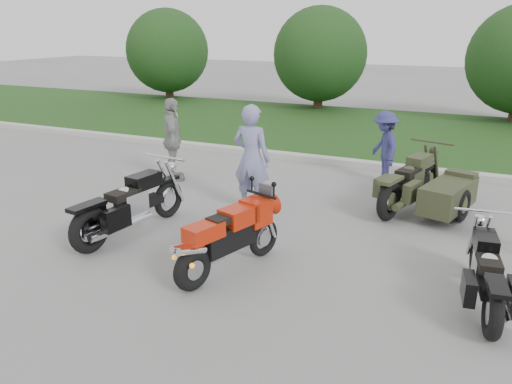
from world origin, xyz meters
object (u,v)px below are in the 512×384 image
at_px(cruiser_sidecar, 431,191).
at_px(person_denim, 384,147).
at_px(sportbike_red, 228,236).
at_px(person_back, 173,140).
at_px(person_stripe, 252,158).
at_px(cruiser_right, 487,276).
at_px(cruiser_left, 127,208).

height_order(cruiser_sidecar, person_denim, person_denim).
relative_size(sportbike_red, person_back, 1.06).
bearing_deg(person_stripe, cruiser_sidecar, -156.57).
xyz_separation_m(sportbike_red, cruiser_sidecar, (2.27, 3.50, -0.11)).
bearing_deg(cruiser_right, cruiser_left, 172.17).
xyz_separation_m(cruiser_sidecar, person_stripe, (-3.02, -1.12, 0.54)).
relative_size(cruiser_left, person_denim, 1.57).
bearing_deg(person_stripe, cruiser_right, 157.43).
distance_m(cruiser_right, person_stripe, 4.44).
height_order(cruiser_right, person_denim, person_denim).
xyz_separation_m(sportbike_red, person_back, (-3.11, 3.41, 0.35)).
bearing_deg(cruiser_right, cruiser_sidecar, 99.59).
bearing_deg(person_denim, person_stripe, -66.42).
bearing_deg(sportbike_red, person_back, 150.08).
relative_size(cruiser_right, cruiser_sidecar, 0.87).
xyz_separation_m(cruiser_right, cruiser_sidecar, (-0.95, 3.02, 0.03)).
relative_size(sportbike_red, cruiser_sidecar, 0.80).
height_order(sportbike_red, cruiser_sidecar, cruiser_sidecar).
relative_size(cruiser_sidecar, person_back, 1.33).
bearing_deg(sportbike_red, cruiser_right, 26.11).
bearing_deg(cruiser_sidecar, person_stripe, -143.86).
bearing_deg(cruiser_left, person_stripe, 63.30).
height_order(cruiser_right, person_back, person_back).
bearing_deg(cruiser_sidecar, person_back, -163.22).
distance_m(sportbike_red, person_denim, 5.25).
xyz_separation_m(cruiser_sidecar, person_denim, (-1.16, 1.63, 0.34)).
bearing_deg(person_back, sportbike_red, -173.94).
bearing_deg(person_denim, person_back, -100.17).
distance_m(cruiser_left, person_stripe, 2.37).
relative_size(cruiser_sidecar, person_stripe, 1.22).
xyz_separation_m(cruiser_right, person_back, (-6.33, 2.93, 0.49)).
bearing_deg(cruiser_sidecar, sportbike_red, -107.13).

